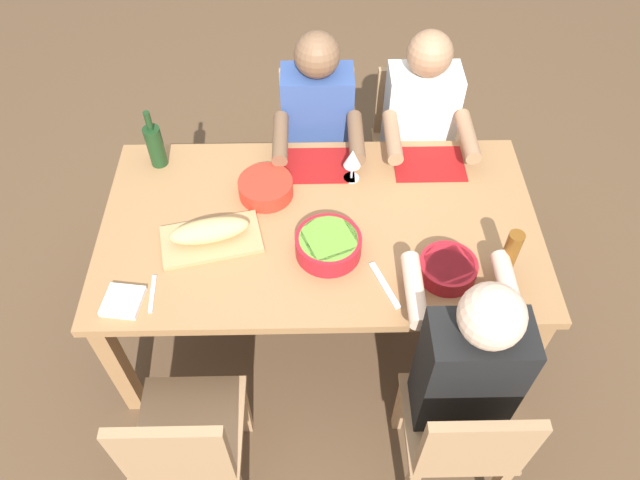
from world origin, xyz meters
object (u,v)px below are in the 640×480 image
(chair_near_right, at_px, (462,439))
(serving_bowl_greens, at_px, (266,187))
(chair_near_left, at_px, (186,444))
(chair_far_right, at_px, (410,138))
(bread_loaf, at_px, (209,231))
(napkin_stack, at_px, (123,301))
(diner_far_right, at_px, (419,129))
(diner_far_center, at_px, (318,130))
(chair_far_center, at_px, (317,139))
(diner_near_right, at_px, (465,365))
(serving_bowl_fruit, at_px, (448,268))
(serving_bowl_salad, at_px, (328,244))
(wine_glass, at_px, (352,159))
(dining_table, at_px, (320,235))
(cutting_board, at_px, (211,239))
(wine_bottle, at_px, (155,145))
(beer_bottle, at_px, (510,253))

(chair_near_right, height_order, serving_bowl_greens, chair_near_right)
(chair_near_left, height_order, chair_far_right, same)
(bread_loaf, distance_m, napkin_stack, 0.43)
(diner_far_right, xyz_separation_m, diner_far_center, (-0.50, 0.00, 0.00))
(serving_bowl_greens, relative_size, bread_loaf, 0.74)
(chair_far_center, distance_m, diner_near_right, 1.57)
(chair_far_center, distance_m, serving_bowl_greens, 0.76)
(chair_far_center, relative_size, serving_bowl_fruit, 3.79)
(chair_far_right, xyz_separation_m, serving_bowl_salad, (-0.47, -0.98, 0.31))
(chair_far_right, height_order, serving_bowl_fruit, chair_far_right)
(serving_bowl_greens, bearing_deg, wine_glass, 13.36)
(chair_far_right, height_order, wine_glass, wine_glass)
(dining_table, relative_size, serving_bowl_salad, 6.93)
(dining_table, bearing_deg, chair_near_left, -121.34)
(cutting_board, distance_m, bread_loaf, 0.06)
(serving_bowl_fruit, xyz_separation_m, napkin_stack, (-1.23, -0.11, -0.03))
(chair_far_right, distance_m, wine_glass, 0.77)
(serving_bowl_salad, bearing_deg, wine_glass, 74.61)
(bread_loaf, bearing_deg, serving_bowl_fruit, -11.32)
(diner_far_center, height_order, wine_bottle, diner_far_center)
(chair_near_right, distance_m, diner_near_right, 0.28)
(dining_table, distance_m, wine_glass, 0.36)
(dining_table, xyz_separation_m, napkin_stack, (-0.75, -0.38, 0.09))
(bread_loaf, bearing_deg, wine_glass, 30.72)
(napkin_stack, bearing_deg, chair_near_left, -61.35)
(dining_table, xyz_separation_m, chair_near_right, (0.50, -0.83, -0.18))
(chair_far_right, distance_m, serving_bowl_salad, 1.13)
(diner_near_right, height_order, napkin_stack, diner_near_right)
(chair_near_left, xyz_separation_m, chair_far_right, (1.01, 1.65, 0.00))
(cutting_board, bearing_deg, wine_bottle, 121.01)
(serving_bowl_greens, bearing_deg, bread_loaf, -129.29)
(wine_bottle, bearing_deg, serving_bowl_salad, -35.24)
(diner_near_right, xyz_separation_m, serving_bowl_salad, (-0.47, 0.49, 0.09))
(chair_near_left, xyz_separation_m, chair_near_right, (1.01, 0.00, 0.00))
(diner_far_right, distance_m, chair_near_right, 1.49)
(serving_bowl_greens, xyz_separation_m, wine_glass, (0.38, 0.09, 0.07))
(chair_near_right, height_order, serving_bowl_salad, chair_near_right)
(wine_bottle, bearing_deg, diner_near_right, -39.78)
(wine_bottle, distance_m, beer_bottle, 1.57)
(chair_near_right, bearing_deg, diner_near_right, 90.00)
(chair_far_right, bearing_deg, beer_bottle, -79.04)
(dining_table, relative_size, wine_glass, 11.03)
(dining_table, xyz_separation_m, wine_bottle, (-0.72, 0.38, 0.19))
(wine_bottle, height_order, beer_bottle, wine_bottle)
(chair_near_left, distance_m, chair_near_right, 1.01)
(serving_bowl_fruit, relative_size, cutting_board, 0.56)
(diner_near_right, bearing_deg, chair_near_right, -90.00)
(chair_far_right, height_order, serving_bowl_salad, chair_far_right)
(serving_bowl_fruit, bearing_deg, bread_loaf, 168.68)
(diner_far_center, height_order, bread_loaf, diner_far_center)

